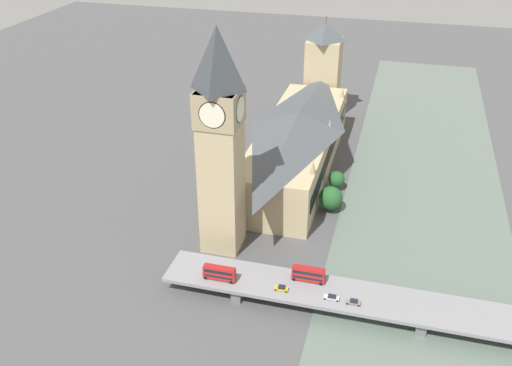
{
  "coord_description": "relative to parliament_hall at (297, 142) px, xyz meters",
  "views": [
    {
      "loc": [
        -23.48,
        212.13,
        117.54
      ],
      "look_at": [
        22.87,
        40.57,
        18.36
      ],
      "focal_mm": 40.0,
      "sensor_mm": 36.0,
      "label": 1
    }
  ],
  "objects": [
    {
      "name": "river_water",
      "position": [
        -54.76,
        8.0,
        -13.11
      ],
      "size": [
        62.51,
        360.0,
        0.3
      ],
      "primitive_type": "cube",
      "color": "slate",
      "rests_on": "ground_plane"
    },
    {
      "name": "road_bridge",
      "position": [
        -54.76,
        85.22,
        -8.7
      ],
      "size": [
        157.02,
        15.51,
        5.59
      ],
      "color": "slate",
      "rests_on": "ground_plane"
    },
    {
      "name": "car_southbound_mid",
      "position": [
        -35.05,
        88.99,
        -7.01
      ],
      "size": [
        4.23,
        1.84,
        1.33
      ],
      "color": "slate",
      "rests_on": "road_bridge"
    },
    {
      "name": "ground_plane",
      "position": [
        -17.51,
        8.0,
        -13.26
      ],
      "size": [
        600.0,
        600.0,
        0.0
      ],
      "primitive_type": "plane",
      "color": "#4C4C4F"
    },
    {
      "name": "double_decker_bus_lead",
      "position": [
        -20.32,
        82.03,
        -5.02
      ],
      "size": [
        10.23,
        2.58,
        4.82
      ],
      "color": "red",
      "rests_on": "road_bridge"
    },
    {
      "name": "victoria_tower",
      "position": [
        0.05,
        -65.26,
        10.99
      ],
      "size": [
        17.21,
        17.21,
        52.5
      ],
      "color": "tan",
      "rests_on": "ground_plane"
    },
    {
      "name": "double_decker_bus_mid",
      "position": [
        6.22,
        88.54,
        -5.08
      ],
      "size": [
        10.23,
        2.47,
        4.68
      ],
      "color": "red",
      "rests_on": "road_bridge"
    },
    {
      "name": "car_northbound_lead",
      "position": [
        -13.35,
        88.42,
        -6.99
      ],
      "size": [
        4.08,
        1.92,
        1.39
      ],
      "color": "gold",
      "rests_on": "road_bridge"
    },
    {
      "name": "clock_tower",
      "position": [
        13.33,
        63.06,
        27.81
      ],
      "size": [
        14.04,
        14.04,
        77.42
      ],
      "color": "tan",
      "rests_on": "ground_plane"
    },
    {
      "name": "tree_embankment_mid",
      "position": [
        -19.46,
        13.62,
        -8.37
      ],
      "size": [
        6.79,
        6.79,
        8.3
      ],
      "color": "brown",
      "rests_on": "ground_plane"
    },
    {
      "name": "parliament_hall",
      "position": [
        0.0,
        0.0,
        0.0
      ],
      "size": [
        29.47,
        105.3,
        26.71
      ],
      "color": "tan",
      "rests_on": "ground_plane"
    },
    {
      "name": "tree_embankment_near",
      "position": [
        -19.63,
        31.01,
        -7.34
      ],
      "size": [
        9.18,
        9.18,
        10.52
      ],
      "color": "brown",
      "rests_on": "ground_plane"
    },
    {
      "name": "car_southbound_extra",
      "position": [
        -28.58,
        88.61,
        -7.03
      ],
      "size": [
        4.61,
        1.81,
        1.27
      ],
      "color": "silver",
      "rests_on": "road_bridge"
    }
  ]
}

